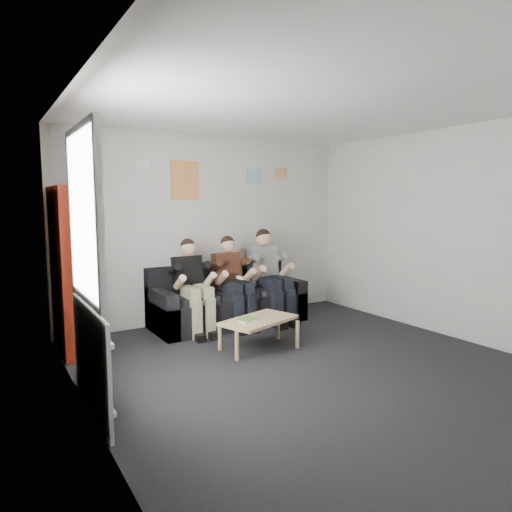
% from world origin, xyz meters
% --- Properties ---
extents(room_shell, '(5.00, 5.00, 5.00)m').
position_xyz_m(room_shell, '(0.00, 0.00, 1.35)').
color(room_shell, black).
rests_on(room_shell, ground).
extents(sofa, '(2.18, 0.89, 0.84)m').
position_xyz_m(sofa, '(0.05, 2.09, 0.30)').
color(sofa, black).
rests_on(sofa, ground).
extents(bookshelf, '(0.29, 0.87, 1.93)m').
position_xyz_m(bookshelf, '(-2.08, 1.90, 0.96)').
color(bookshelf, maroon).
rests_on(bookshelf, ground).
extents(coffee_table, '(0.93, 0.51, 0.37)m').
position_xyz_m(coffee_table, '(-0.17, 0.86, 0.33)').
color(coffee_table, tan).
rests_on(coffee_table, ground).
extents(game_cases, '(0.23, 0.18, 0.03)m').
position_xyz_m(game_cases, '(-0.34, 0.83, 0.39)').
color(game_cases, white).
rests_on(game_cases, coffee_table).
extents(person_left, '(0.37, 0.80, 1.26)m').
position_xyz_m(person_left, '(-0.56, 1.89, 0.63)').
color(person_left, black).
rests_on(person_left, sofa).
extents(person_middle, '(0.38, 0.81, 1.27)m').
position_xyz_m(person_middle, '(0.05, 1.89, 0.64)').
color(person_middle, '#4D2919').
rests_on(person_middle, sofa).
extents(person_right, '(0.42, 0.90, 1.35)m').
position_xyz_m(person_right, '(0.66, 1.89, 0.67)').
color(person_right, white).
rests_on(person_right, sofa).
extents(radiator, '(0.10, 0.64, 0.60)m').
position_xyz_m(radiator, '(-2.15, 0.20, 0.35)').
color(radiator, white).
rests_on(radiator, ground).
extents(window, '(0.05, 1.30, 2.36)m').
position_xyz_m(window, '(-2.22, 0.20, 1.03)').
color(window, white).
rests_on(window, room_shell).
extents(poster_large, '(0.42, 0.01, 0.55)m').
position_xyz_m(poster_large, '(-0.40, 2.49, 2.05)').
color(poster_large, gold).
rests_on(poster_large, room_shell).
extents(poster_blue, '(0.25, 0.01, 0.20)m').
position_xyz_m(poster_blue, '(0.75, 2.49, 2.15)').
color(poster_blue, '#3888C0').
rests_on(poster_blue, room_shell).
extents(poster_pink, '(0.22, 0.01, 0.18)m').
position_xyz_m(poster_pink, '(1.25, 2.49, 2.20)').
color(poster_pink, '#BD3B6D').
rests_on(poster_pink, room_shell).
extents(poster_sign, '(0.20, 0.01, 0.14)m').
position_xyz_m(poster_sign, '(-1.00, 2.49, 2.25)').
color(poster_sign, white).
rests_on(poster_sign, room_shell).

